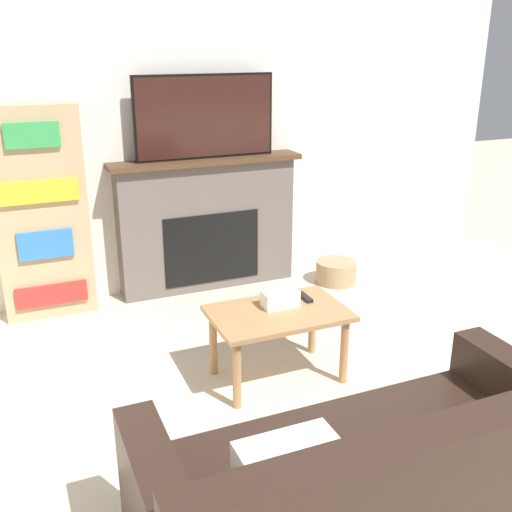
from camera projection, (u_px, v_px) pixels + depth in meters
wall_back at (185, 126)px, 4.79m from camera, size 5.94×0.06×2.70m
fireplace at (207, 224)px, 4.98m from camera, size 1.57×0.28×1.11m
tv at (205, 117)px, 4.66m from camera, size 1.13×0.03×0.65m
couch at (372, 497)px, 2.38m from camera, size 1.83×0.87×0.81m
coffee_table at (278, 322)px, 3.63m from camera, size 0.82×0.53×0.46m
tissue_box at (280, 299)px, 3.66m from camera, size 0.22×0.12×0.10m
remote_control at (305, 297)px, 3.77m from camera, size 0.04×0.15×0.02m
bookshelf at (41, 214)px, 4.41m from camera, size 0.66×0.29×1.58m
storage_basket at (336, 272)px, 5.21m from camera, size 0.35×0.35×0.19m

